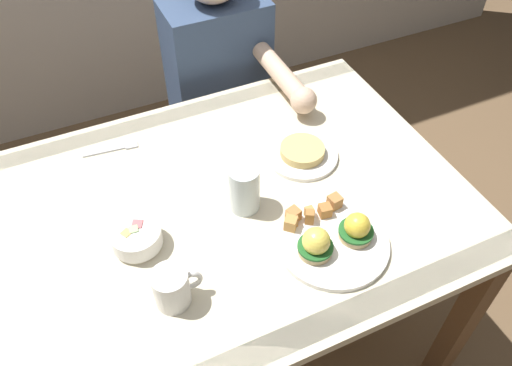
{
  "coord_description": "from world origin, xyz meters",
  "views": [
    {
      "loc": [
        -0.31,
        -0.82,
        1.74
      ],
      "look_at": [
        0.07,
        0.0,
        0.78
      ],
      "focal_mm": 36.03,
      "sensor_mm": 36.0,
      "label": 1
    }
  ],
  "objects_px": {
    "eggs_benedict_plate": "(332,238)",
    "fruit_bowl": "(136,238)",
    "coffee_mug": "(172,287)",
    "fork": "(114,149)",
    "dining_table": "(234,227)",
    "water_glass_near": "(244,191)",
    "side_plate": "(302,153)",
    "diner_person": "(223,84)"
  },
  "relations": [
    {
      "from": "water_glass_near",
      "to": "diner_person",
      "type": "distance_m",
      "value": 0.67
    },
    {
      "from": "eggs_benedict_plate",
      "to": "fruit_bowl",
      "type": "xyz_separation_m",
      "value": [
        -0.42,
        0.19,
        0.01
      ]
    },
    {
      "from": "fruit_bowl",
      "to": "fork",
      "type": "relative_size",
      "value": 0.77
    },
    {
      "from": "water_glass_near",
      "to": "dining_table",
      "type": "bearing_deg",
      "value": 127.83
    },
    {
      "from": "coffee_mug",
      "to": "water_glass_near",
      "type": "xyz_separation_m",
      "value": [
        0.25,
        0.19,
        0.01
      ]
    },
    {
      "from": "eggs_benedict_plate",
      "to": "fruit_bowl",
      "type": "height_order",
      "value": "eggs_benedict_plate"
    },
    {
      "from": "diner_person",
      "to": "fork",
      "type": "bearing_deg",
      "value": -147.63
    },
    {
      "from": "dining_table",
      "to": "coffee_mug",
      "type": "distance_m",
      "value": 0.35
    },
    {
      "from": "fruit_bowl",
      "to": "water_glass_near",
      "type": "xyz_separation_m",
      "value": [
        0.28,
        0.01,
        0.03
      ]
    },
    {
      "from": "dining_table",
      "to": "side_plate",
      "type": "xyz_separation_m",
      "value": [
        0.24,
        0.07,
        0.12
      ]
    },
    {
      "from": "dining_table",
      "to": "eggs_benedict_plate",
      "type": "distance_m",
      "value": 0.3
    },
    {
      "from": "fruit_bowl",
      "to": "eggs_benedict_plate",
      "type": "bearing_deg",
      "value": -24.05
    },
    {
      "from": "water_glass_near",
      "to": "side_plate",
      "type": "distance_m",
      "value": 0.24
    },
    {
      "from": "eggs_benedict_plate",
      "to": "coffee_mug",
      "type": "bearing_deg",
      "value": 178.35
    },
    {
      "from": "fruit_bowl",
      "to": "fork",
      "type": "height_order",
      "value": "fruit_bowl"
    },
    {
      "from": "dining_table",
      "to": "fork",
      "type": "height_order",
      "value": "fork"
    },
    {
      "from": "dining_table",
      "to": "fruit_bowl",
      "type": "relative_size",
      "value": 10.0
    },
    {
      "from": "water_glass_near",
      "to": "diner_person",
      "type": "relative_size",
      "value": 0.11
    },
    {
      "from": "fruit_bowl",
      "to": "diner_person",
      "type": "relative_size",
      "value": 0.11
    },
    {
      "from": "coffee_mug",
      "to": "side_plate",
      "type": "distance_m",
      "value": 0.55
    },
    {
      "from": "fruit_bowl",
      "to": "coffee_mug",
      "type": "xyz_separation_m",
      "value": [
        0.03,
        -0.18,
        0.02
      ]
    },
    {
      "from": "coffee_mug",
      "to": "fork",
      "type": "bearing_deg",
      "value": 90.33
    },
    {
      "from": "side_plate",
      "to": "diner_person",
      "type": "bearing_deg",
      "value": 93.33
    },
    {
      "from": "eggs_benedict_plate",
      "to": "coffee_mug",
      "type": "relative_size",
      "value": 2.42
    },
    {
      "from": "coffee_mug",
      "to": "water_glass_near",
      "type": "relative_size",
      "value": 0.86
    },
    {
      "from": "dining_table",
      "to": "fork",
      "type": "relative_size",
      "value": 7.69
    },
    {
      "from": "coffee_mug",
      "to": "dining_table",
      "type": "bearing_deg",
      "value": 42.86
    },
    {
      "from": "coffee_mug",
      "to": "side_plate",
      "type": "relative_size",
      "value": 0.56
    },
    {
      "from": "dining_table",
      "to": "eggs_benedict_plate",
      "type": "height_order",
      "value": "eggs_benedict_plate"
    },
    {
      "from": "diner_person",
      "to": "fruit_bowl",
      "type": "bearing_deg",
      "value": -126.47
    },
    {
      "from": "coffee_mug",
      "to": "side_plate",
      "type": "height_order",
      "value": "coffee_mug"
    },
    {
      "from": "eggs_benedict_plate",
      "to": "fruit_bowl",
      "type": "distance_m",
      "value": 0.46
    },
    {
      "from": "diner_person",
      "to": "side_plate",
      "type": "bearing_deg",
      "value": -86.67
    },
    {
      "from": "fruit_bowl",
      "to": "water_glass_near",
      "type": "bearing_deg",
      "value": 1.72
    },
    {
      "from": "eggs_benedict_plate",
      "to": "diner_person",
      "type": "bearing_deg",
      "value": 86.58
    },
    {
      "from": "coffee_mug",
      "to": "diner_person",
      "type": "relative_size",
      "value": 0.1
    },
    {
      "from": "fruit_bowl",
      "to": "fork",
      "type": "bearing_deg",
      "value": 85.3
    },
    {
      "from": "coffee_mug",
      "to": "fork",
      "type": "xyz_separation_m",
      "value": [
        -0.0,
        0.53,
        -0.05
      ]
    },
    {
      "from": "dining_table",
      "to": "water_glass_near",
      "type": "height_order",
      "value": "water_glass_near"
    },
    {
      "from": "coffee_mug",
      "to": "eggs_benedict_plate",
      "type": "bearing_deg",
      "value": -1.65
    },
    {
      "from": "coffee_mug",
      "to": "fork",
      "type": "relative_size",
      "value": 0.71
    },
    {
      "from": "fork",
      "to": "fruit_bowl",
      "type": "bearing_deg",
      "value": -94.7
    }
  ]
}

